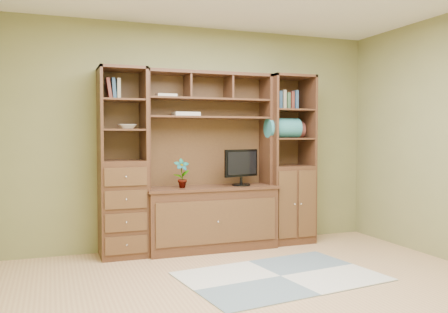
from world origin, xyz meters
name	(u,v)px	position (x,y,z in m)	size (l,w,h in m)	color
room	(272,138)	(0.00, 0.00, 1.30)	(4.60, 4.10, 2.64)	tan
center_hutch	(211,161)	(0.07, 1.73, 1.02)	(1.54, 0.53, 2.05)	#432617
left_tower	(123,163)	(-0.93, 1.77, 1.02)	(0.50, 0.45, 2.05)	#432617
right_tower	(289,159)	(1.09, 1.77, 1.02)	(0.55, 0.45, 2.05)	#432617
rug	(281,276)	(0.33, 0.48, 0.01)	(1.77, 1.18, 0.01)	#9EA4A4
monitor	(241,161)	(0.43, 1.70, 1.02)	(0.48, 0.21, 0.59)	black
orchid	(182,173)	(-0.29, 1.70, 0.90)	(0.17, 0.12, 0.33)	#AC523A
magazines	(186,114)	(-0.20, 1.82, 1.56)	(0.29, 0.21, 0.04)	beige
bowl	(127,127)	(-0.88, 1.77, 1.42)	(0.20, 0.20, 0.05)	white
blanket_teal	(283,128)	(0.98, 1.73, 1.41)	(0.41, 0.24, 0.24)	#2B7173
blanket_red	(289,130)	(1.14, 1.85, 1.39)	(0.37, 0.21, 0.21)	brown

